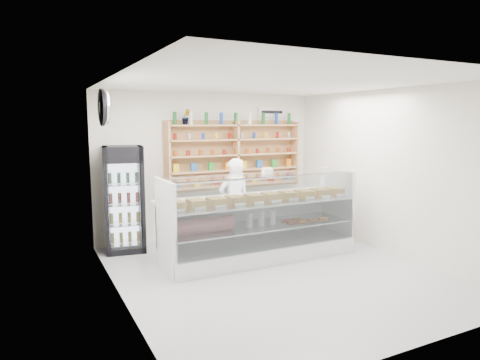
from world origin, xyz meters
TOP-DOWN VIEW (x-y plane):
  - room at (0.00, 0.00)m, footprint 5.00×5.00m
  - display_counter at (0.13, 0.72)m, footprint 3.24×0.97m
  - shop_worker at (0.02, 1.45)m, footprint 0.59×0.39m
  - drinks_cooler at (-1.76, 2.13)m, footprint 0.75×0.74m
  - wall_shelving at (0.50, 2.34)m, footprint 2.84×0.28m
  - potted_plant at (-0.53, 2.34)m, footprint 0.18×0.15m
  - security_mirror at (-2.17, 1.20)m, footprint 0.15×0.50m
  - wall_sign at (1.40, 2.47)m, footprint 0.62×0.03m

SIDE VIEW (x-z plane):
  - display_counter at x=0.13m, z-range -0.32..1.08m
  - shop_worker at x=0.02m, z-range 0.00..1.61m
  - drinks_cooler at x=-1.76m, z-range 0.00..1.84m
  - room at x=0.00m, z-range -1.10..3.90m
  - wall_shelving at x=0.50m, z-range 0.93..2.26m
  - potted_plant at x=-0.53m, z-range 2.20..2.49m
  - security_mirror at x=-2.17m, z-range 2.20..2.70m
  - wall_sign at x=1.40m, z-range 2.35..2.55m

